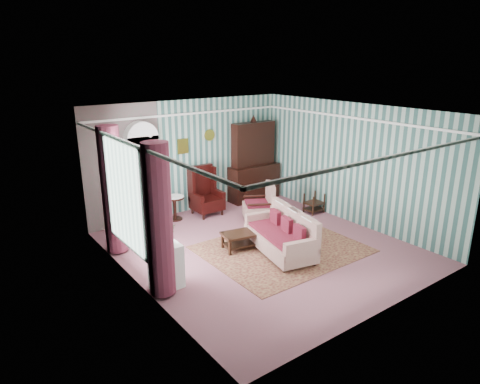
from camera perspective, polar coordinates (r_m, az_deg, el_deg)
floor at (r=9.23m, az=2.96°, el=-7.45°), size 6.00×6.00×0.00m
room_shell at (r=8.35m, az=-0.89°, el=4.47°), size 5.53×6.02×2.91m
bookcase at (r=10.49m, az=-12.64°, el=1.75°), size 0.80×0.28×2.24m
dresser_hutch at (r=11.99m, az=1.91°, el=4.43°), size 1.50×0.56×2.36m
wingback_left at (r=10.19m, az=-12.85°, el=-1.63°), size 0.76×0.80×1.25m
wingback_right at (r=10.96m, az=-4.47°, el=0.11°), size 0.76×0.80×1.25m
seated_woman at (r=10.21m, az=-12.83°, el=-1.82°), size 0.44×0.40×1.18m
round_side_table at (r=10.79m, az=-8.69°, el=-2.15°), size 0.50×0.50×0.60m
nest_table at (r=11.31m, az=9.84°, el=-1.43°), size 0.45×0.38×0.54m
plant_stand at (r=7.66m, az=-9.81°, el=-9.87°), size 0.55×0.35×0.80m
rug at (r=9.20m, az=5.62°, el=-7.56°), size 3.20×2.60×0.01m
sofa at (r=8.84m, az=5.33°, el=-5.16°), size 1.48×2.02×0.99m
floral_armchair at (r=10.53m, az=2.47°, el=-1.35°), size 1.11×1.09×0.98m
coffee_table at (r=9.11m, az=0.33°, el=-6.49°), size 0.93×0.65×0.37m
potted_plant_a at (r=7.23m, az=-10.28°, el=-6.05°), size 0.50×0.46×0.47m
potted_plant_b at (r=7.49m, az=-10.10°, el=-4.94°), size 0.30×0.25×0.53m
potted_plant_c at (r=7.41m, az=-10.18°, el=-5.68°), size 0.25×0.25×0.41m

